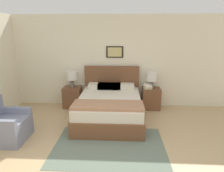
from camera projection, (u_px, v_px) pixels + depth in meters
ground_plane at (101, 171)px, 3.17m from camera, size 16.00×16.00×0.00m
wall_back at (111, 62)px, 5.74m from camera, size 7.96×0.09×2.60m
area_rug_main at (109, 146)px, 3.86m from camera, size 2.13×1.52×0.01m
bed at (110, 106)px, 4.98m from camera, size 1.56×2.03×1.19m
armchair at (6, 127)px, 4.01m from camera, size 0.74×0.74×0.86m
nightstand_near_window at (73, 97)px, 5.79m from camera, size 0.50×0.44×0.59m
nightstand_by_door at (151, 98)px, 5.68m from camera, size 0.50×0.44×0.59m
table_lamp_near_window at (72, 76)px, 5.65m from camera, size 0.31×0.31×0.46m
table_lamp_by_door at (152, 77)px, 5.53m from camera, size 0.31×0.31×0.46m
book_thick_bottom at (148, 88)px, 5.56m from camera, size 0.23×0.22×0.03m
book_hardcover_middle at (148, 87)px, 5.55m from camera, size 0.24×0.25×0.04m
book_novel_upper at (148, 86)px, 5.54m from camera, size 0.21×0.27×0.04m
book_slim_near_top at (148, 85)px, 5.53m from camera, size 0.23×0.24×0.03m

